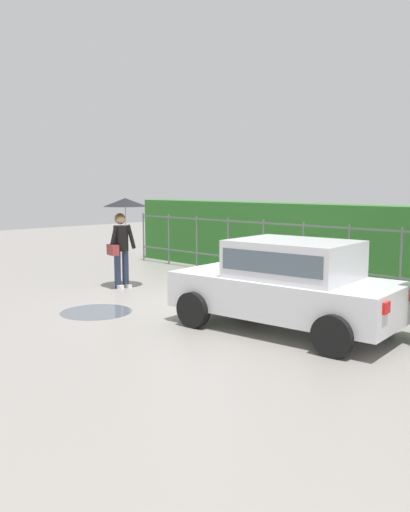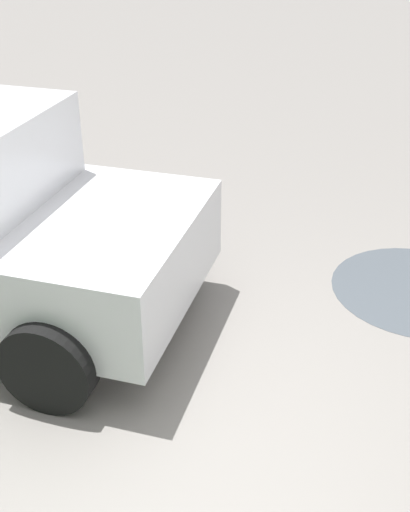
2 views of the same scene
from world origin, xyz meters
name	(u,v)px [view 2 (image 2 of 2)]	position (x,y,z in m)	size (l,w,h in m)	color
ground_plane	(242,450)	(0.00, 0.00, 0.00)	(40.00, 40.00, 0.00)	gray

